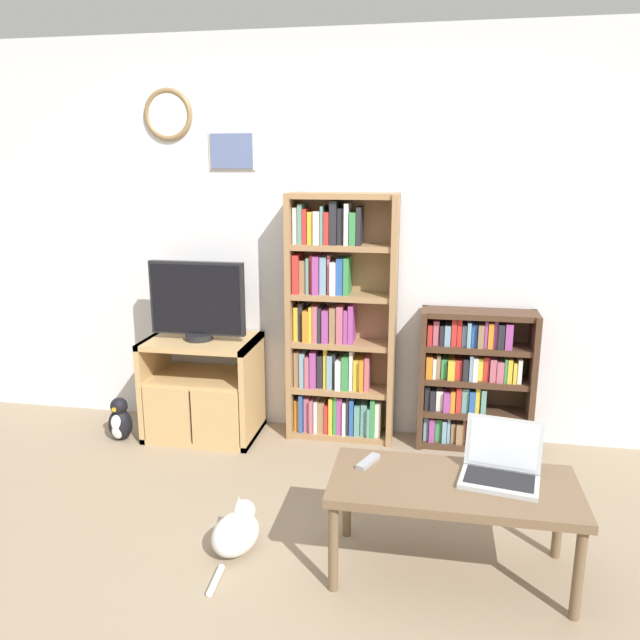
# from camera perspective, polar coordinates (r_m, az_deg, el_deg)

# --- Properties ---
(ground_plane) EXTENTS (18.00, 18.00, 0.00)m
(ground_plane) POSITION_cam_1_polar(r_m,az_deg,el_deg) (2.96, -4.35, -23.12)
(ground_plane) COLOR gray
(wall_back) EXTENTS (6.69, 0.09, 2.60)m
(wall_back) POSITION_cam_1_polar(r_m,az_deg,el_deg) (4.12, 1.49, 7.30)
(wall_back) COLOR silver
(wall_back) RESTS_ON ground_plane
(tv_stand) EXTENTS (0.73, 0.50, 0.67)m
(tv_stand) POSITION_cam_1_polar(r_m,az_deg,el_deg) (4.26, -10.69, -6.08)
(tv_stand) COLOR tan
(tv_stand) RESTS_ON ground_plane
(television) EXTENTS (0.63, 0.18, 0.52)m
(television) POSITION_cam_1_polar(r_m,az_deg,el_deg) (4.09, -11.16, 1.71)
(television) COLOR black
(television) RESTS_ON tv_stand
(bookshelf_tall) EXTENTS (0.70, 0.24, 1.62)m
(bookshelf_tall) POSITION_cam_1_polar(r_m,az_deg,el_deg) (4.07, 1.50, -0.53)
(bookshelf_tall) COLOR #9E754C
(bookshelf_tall) RESTS_ON ground_plane
(bookshelf_short) EXTENTS (0.71, 0.25, 0.90)m
(bookshelf_short) POSITION_cam_1_polar(r_m,az_deg,el_deg) (4.12, 13.65, -5.28)
(bookshelf_short) COLOR #472D1E
(bookshelf_short) RESTS_ON ground_plane
(coffee_table) EXTENTS (1.07, 0.50, 0.45)m
(coffee_table) POSITION_cam_1_polar(r_m,az_deg,el_deg) (2.88, 12.06, -15.13)
(coffee_table) COLOR brown
(coffee_table) RESTS_ON ground_plane
(laptop) EXTENTS (0.37, 0.32, 0.25)m
(laptop) POSITION_cam_1_polar(r_m,az_deg,el_deg) (2.91, 16.22, -12.62)
(laptop) COLOR #B7BABC
(laptop) RESTS_ON coffee_table
(remote_near_laptop) EXTENTS (0.10, 0.16, 0.02)m
(remote_near_laptop) POSITION_cam_1_polar(r_m,az_deg,el_deg) (2.95, 4.43, -12.78)
(remote_near_laptop) COLOR #99999E
(remote_near_laptop) RESTS_ON coffee_table
(cat) EXTENTS (0.27, 0.49, 0.25)m
(cat) POSITION_cam_1_polar(r_m,az_deg,el_deg) (3.13, -7.60, -18.63)
(cat) COLOR white
(cat) RESTS_ON ground_plane
(penguin_figurine) EXTENTS (0.16, 0.14, 0.29)m
(penguin_figurine) POSITION_cam_1_polar(r_m,az_deg,el_deg) (4.40, -17.84, -8.77)
(penguin_figurine) COLOR black
(penguin_figurine) RESTS_ON ground_plane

